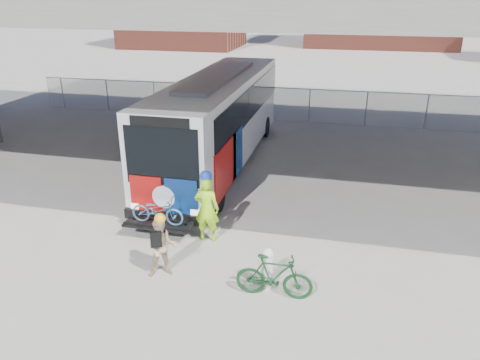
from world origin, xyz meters
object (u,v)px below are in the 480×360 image
(cyclist_hivis, at_px, (207,207))
(bollard, at_px, (267,267))
(bike_parked, at_px, (274,276))
(cyclist_tan, at_px, (162,247))
(bus, at_px, (219,114))

(cyclist_hivis, bearing_deg, bollard, 136.70)
(bollard, bearing_deg, bike_parked, -55.45)
(bollard, height_order, cyclist_tan, cyclist_tan)
(bollard, bearing_deg, bus, 113.00)
(bus, xyz_separation_m, cyclist_hivis, (1.40, -6.33, -1.07))
(bike_parked, bearing_deg, bus, 22.28)
(bus, xyz_separation_m, bike_parked, (3.73, -8.59, -1.56))
(bike_parked, bearing_deg, cyclist_tan, 84.09)
(bus, height_order, cyclist_tan, bus)
(bollard, bearing_deg, cyclist_tan, -178.22)
(bus, relative_size, bike_parked, 7.06)
(bus, height_order, cyclist_hivis, bus)
(bus, distance_m, cyclist_hivis, 6.58)
(bollard, relative_size, bike_parked, 0.59)
(bike_parked, bearing_deg, cyclist_hivis, 44.70)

